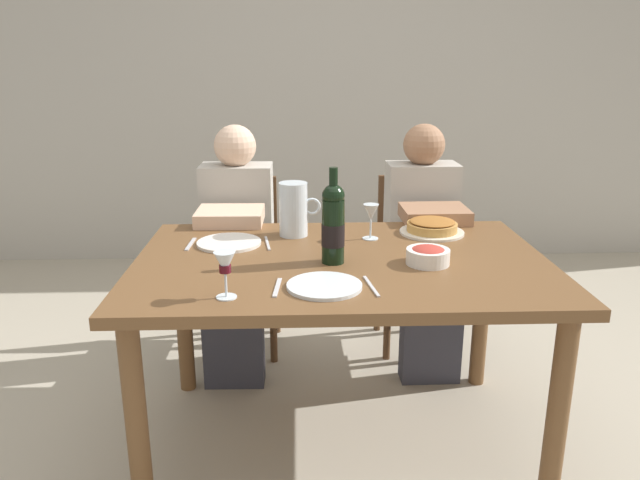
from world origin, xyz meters
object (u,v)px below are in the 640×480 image
at_px(baked_tart, 432,227).
at_px(diner_left, 236,243).
at_px(dinner_plate_left_setting, 229,243).
at_px(chair_left, 242,252).
at_px(dining_table, 341,282).
at_px(wine_glass_left_diner, 371,214).
at_px(wine_glass_right_diner, 225,265).
at_px(water_pitcher, 294,212).
at_px(chair_right, 414,249).
at_px(salad_bowl, 428,255).
at_px(wine_bottle, 333,224).
at_px(diner_right, 425,241).
at_px(dinner_plate_right_setting, 324,286).

distance_m(baked_tart, diner_left, 0.94).
bearing_deg(dinner_plate_left_setting, chair_left, 91.64).
bearing_deg(baked_tart, diner_left, 156.85).
height_order(dining_table, wine_glass_left_diner, wine_glass_left_diner).
xyz_separation_m(wine_glass_right_diner, diner_left, (-0.07, 1.04, -0.25)).
xyz_separation_m(dining_table, water_pitcher, (-0.17, 0.31, 0.19)).
xyz_separation_m(diner_left, chair_right, (0.90, 0.24, -0.12)).
bearing_deg(water_pitcher, salad_bowl, -38.68).
height_order(wine_bottle, diner_left, diner_left).
bearing_deg(baked_tart, diner_right, 81.86).
bearing_deg(diner_left, wine_glass_left_diner, 144.60).
distance_m(wine_bottle, salad_bowl, 0.35).
distance_m(wine_bottle, water_pitcher, 0.38).
height_order(baked_tart, wine_glass_left_diner, wine_glass_left_diner).
distance_m(salad_bowl, chair_left, 1.27).
xyz_separation_m(chair_left, diner_left, (-0.00, -0.24, 0.12)).
height_order(dinner_plate_left_setting, chair_right, chair_right).
bearing_deg(diner_right, dining_table, 55.86).
height_order(baked_tart, wine_glass_right_diner, wine_glass_right_diner).
xyz_separation_m(baked_tart, dinner_plate_left_setting, (-0.83, -0.12, -0.02)).
distance_m(water_pitcher, chair_left, 0.76).
bearing_deg(diner_left, chair_left, -89.81).
distance_m(chair_left, chair_right, 0.90).
relative_size(water_pitcher, baked_tart, 0.83).
bearing_deg(chair_right, baked_tart, 84.52).
xyz_separation_m(salad_bowl, wine_glass_right_diner, (-0.68, -0.29, 0.07)).
height_order(dining_table, wine_bottle, wine_bottle).
bearing_deg(chair_left, salad_bowl, 128.34).
bearing_deg(wine_glass_left_diner, dining_table, -118.70).
xyz_separation_m(wine_glass_left_diner, diner_right, (0.32, 0.44, -0.25)).
height_order(wine_glass_left_diner, chair_left, wine_glass_left_diner).
distance_m(chair_left, diner_right, 0.94).
bearing_deg(diner_left, dinner_plate_left_setting, 94.01).
distance_m(wine_glass_left_diner, chair_left, 0.96).
xyz_separation_m(water_pitcher, wine_glass_right_diner, (-0.20, -0.67, 0.01)).
distance_m(dinner_plate_right_setting, chair_right, 1.34).
bearing_deg(dining_table, water_pitcher, 119.41).
distance_m(dining_table, water_pitcher, 0.40).
xyz_separation_m(dinner_plate_right_setting, chair_left, (-0.37, 1.20, -0.27)).
distance_m(dining_table, wine_glass_left_diner, 0.34).
relative_size(wine_bottle, chair_left, 0.39).
relative_size(dining_table, dinner_plate_right_setting, 6.20).
bearing_deg(diner_left, salad_bowl, 136.23).
bearing_deg(wine_glass_right_diner, baked_tart, 41.02).
relative_size(water_pitcher, salad_bowl, 1.43).
distance_m(baked_tart, chair_right, 0.67).
bearing_deg(dining_table, salad_bowl, -13.28).
relative_size(dinner_plate_left_setting, chair_right, 0.29).
xyz_separation_m(water_pitcher, chair_right, (0.62, 0.61, -0.36)).
xyz_separation_m(water_pitcher, chair_left, (-0.27, 0.61, -0.36)).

